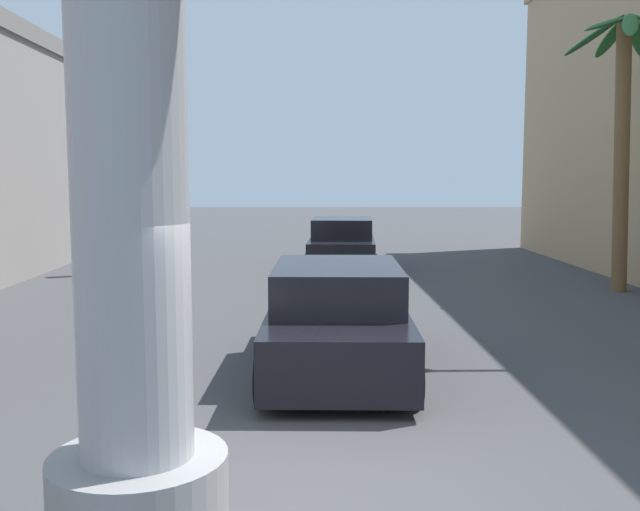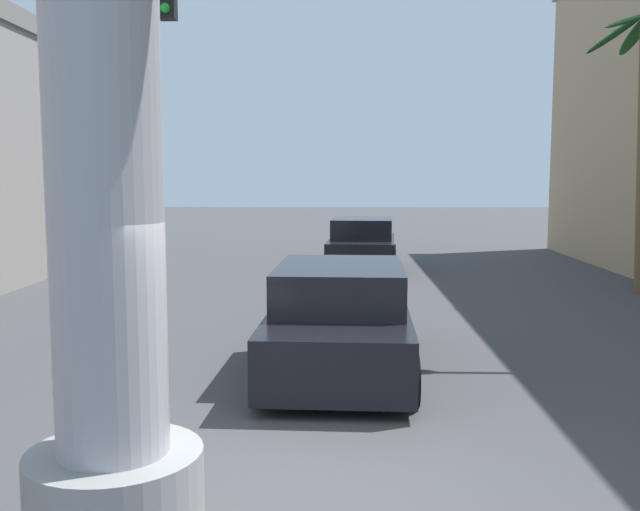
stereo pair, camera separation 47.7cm
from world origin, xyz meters
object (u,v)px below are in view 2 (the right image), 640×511
Objects in this scene: palm_tree_far_left at (109,101)px; car_lead at (340,320)px; car_far at (362,245)px; pedestrian_far_left at (106,240)px.

car_lead is at bearing -61.30° from palm_tree_far_left.
palm_tree_far_left reaches higher than car_lead.
palm_tree_far_left is (-8.78, 3.50, 4.69)m from car_far.
pedestrian_far_left is (1.34, -4.77, -4.44)m from palm_tree_far_left.
pedestrian_far_left reaches higher than car_lead.
pedestrian_far_left is at bearing -74.35° from palm_tree_far_left.
palm_tree_far_left is 6.66m from pedestrian_far_left.
car_far is 7.55m from pedestrian_far_left.
car_lead is at bearing -93.41° from car_far.
car_far is at bearing -21.76° from palm_tree_far_left.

